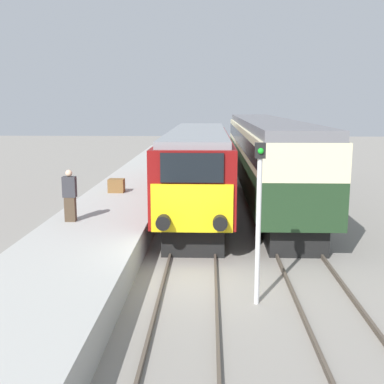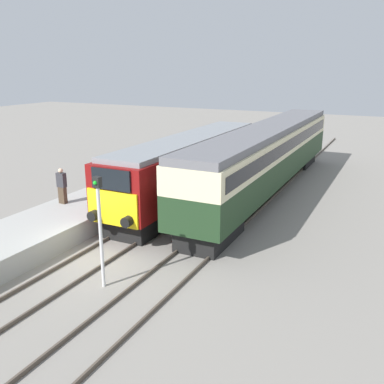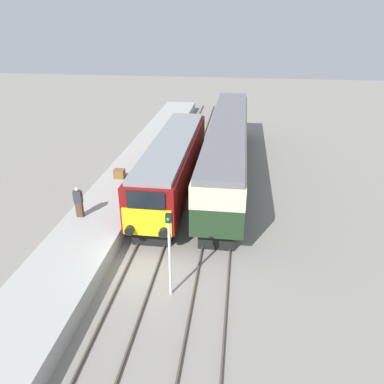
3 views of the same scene
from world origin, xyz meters
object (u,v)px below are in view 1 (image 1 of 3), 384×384
at_px(locomotive, 198,166).
at_px(person_on_platform, 70,196).
at_px(luggage_crate, 116,186).
at_px(signal_post, 259,210).
at_px(passenger_carriage, 265,150).

height_order(locomotive, person_on_platform, locomotive).
bearing_deg(person_on_platform, luggage_crate, 84.68).
xyz_separation_m(locomotive, signal_post, (1.70, -10.24, 0.26)).
bearing_deg(luggage_crate, person_on_platform, -95.32).
height_order(passenger_carriage, luggage_crate, passenger_carriage).
xyz_separation_m(signal_post, luggage_crate, (-5.37, 10.02, -1.14)).
height_order(person_on_platform, signal_post, signal_post).
relative_size(signal_post, luggage_crate, 5.66).
bearing_deg(locomotive, luggage_crate, -176.59).
relative_size(person_on_platform, luggage_crate, 2.53).
bearing_deg(passenger_carriage, luggage_crate, -151.20).
relative_size(locomotive, passenger_carriage, 0.70).
bearing_deg(signal_post, passenger_carriage, 83.03).
distance_m(passenger_carriage, signal_post, 14.01).
height_order(passenger_carriage, person_on_platform, passenger_carriage).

